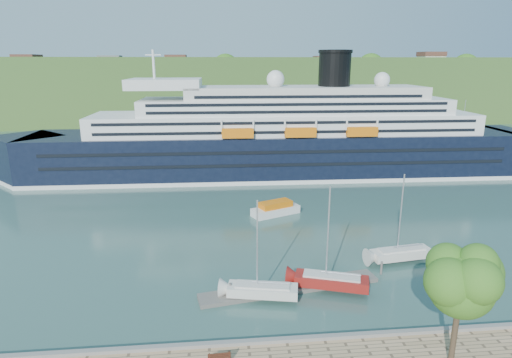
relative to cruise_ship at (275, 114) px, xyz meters
name	(u,v)px	position (x,y,z in m)	size (l,w,h in m)	color
ground	(305,349)	(-5.36, -55.35, -12.39)	(400.00, 400.00, 0.00)	#2B4D48
far_hillside	(230,89)	(-5.36, 89.65, -0.39)	(400.00, 50.00, 24.00)	#386126
quay_coping	(305,338)	(-5.36, -55.55, -11.24)	(220.00, 0.50, 0.30)	slate
cruise_ship	(275,114)	(0.00, 0.00, 0.00)	(110.33, 16.07, 24.78)	black
park_bench	(219,356)	(-12.25, -57.49, -10.83)	(1.74, 0.71, 1.12)	#4A2215
promenade_tree	(459,301)	(4.85, -59.08, -6.30)	(6.14, 6.14, 10.17)	#2D6B1C
floating_pontoon	(291,288)	(-4.83, -45.94, -12.18)	(18.84, 2.30, 0.42)	slate
sailboat_white_near	(263,254)	(-7.89, -47.55, -7.51)	(7.55, 2.10, 9.75)	silver
sailboat_red	(333,243)	(-0.77, -46.56, -7.14)	(8.12, 2.26, 10.49)	maroon
sailboat_white_far	(404,221)	(9.02, -40.99, -7.34)	(7.81, 2.17, 10.09)	silver
tender_launch	(276,208)	(-3.19, -23.72, -11.35)	(7.49, 2.56, 2.07)	orange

